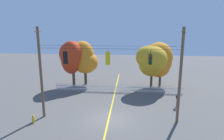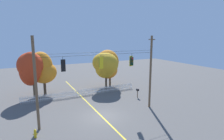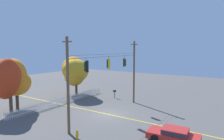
# 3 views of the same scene
# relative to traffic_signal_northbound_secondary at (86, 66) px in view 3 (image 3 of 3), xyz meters

# --- Properties ---
(ground) EXTENTS (80.00, 80.00, 0.00)m
(ground) POSITION_rel_traffic_signal_northbound_secondary_xyz_m (3.94, 0.01, -5.99)
(ground) COLOR #565451
(lane_centerline_stripe) EXTENTS (0.16, 36.00, 0.01)m
(lane_centerline_stripe) POSITION_rel_traffic_signal_northbound_secondary_xyz_m (3.94, 0.01, -5.99)
(lane_centerline_stripe) COLOR gold
(lane_centerline_stripe) RESTS_ON ground
(signal_support_span) EXTENTS (13.16, 1.10, 8.79)m
(signal_support_span) POSITION_rel_traffic_signal_northbound_secondary_xyz_m (3.94, 0.01, -1.50)
(signal_support_span) COLOR brown
(signal_support_span) RESTS_ON ground
(traffic_signal_northbound_secondary) EXTENTS (0.43, 0.38, 1.43)m
(traffic_signal_northbound_secondary) POSITION_rel_traffic_signal_northbound_secondary_xyz_m (0.00, 0.00, 0.00)
(traffic_signal_northbound_secondary) COLOR black
(traffic_signal_southbound_primary) EXTENTS (0.43, 0.38, 1.44)m
(traffic_signal_southbound_primary) POSITION_rel_traffic_signal_northbound_secondary_xyz_m (3.91, -0.00, 0.01)
(traffic_signal_southbound_primary) COLOR black
(traffic_signal_westbound_side) EXTENTS (0.43, 0.38, 1.49)m
(traffic_signal_westbound_side) POSITION_rel_traffic_signal_northbound_secondary_xyz_m (7.69, 0.02, -0.06)
(traffic_signal_westbound_side) COLOR black
(white_picket_fence) EXTENTS (16.98, 0.06, 1.00)m
(white_picket_fence) POSITION_rel_traffic_signal_northbound_secondary_xyz_m (4.34, 7.98, -5.49)
(white_picket_fence) COLOR white
(white_picket_fence) RESTS_ON ground
(autumn_maple_near_fence) EXTENTS (3.59, 3.60, 6.64)m
(autumn_maple_near_fence) POSITION_rel_traffic_signal_northbound_secondary_xyz_m (-2.46, 10.14, -1.57)
(autumn_maple_near_fence) COLOR brown
(autumn_maple_near_fence) RESTS_ON ground
(autumn_maple_mid) EXTENTS (3.92, 3.31, 6.51)m
(autumn_maple_mid) POSITION_rel_traffic_signal_northbound_secondary_xyz_m (-0.86, 11.04, -2.13)
(autumn_maple_mid) COLOR #473828
(autumn_maple_mid) RESTS_ON ground
(autumn_oak_far_east) EXTENTS (4.25, 3.93, 6.06)m
(autumn_oak_far_east) POSITION_rel_traffic_signal_northbound_secondary_xyz_m (8.71, 9.72, -1.87)
(autumn_oak_far_east) COLOR #473828
(autumn_oak_far_east) RESTS_ON ground
(autumn_maple_far_west) EXTENTS (3.96, 3.65, 6.39)m
(autumn_maple_far_west) POSITION_rel_traffic_signal_northbound_secondary_xyz_m (10.05, 11.35, -2.23)
(autumn_maple_far_west) COLOR brown
(autumn_maple_far_west) RESTS_ON ground
(parked_car) EXTENTS (2.18, 4.34, 1.15)m
(parked_car) POSITION_rel_traffic_signal_northbound_secondary_xyz_m (1.12, -8.49, -5.39)
(parked_car) COLOR red
(parked_car) RESTS_ON ground
(fire_hydrant) EXTENTS (0.38, 0.22, 0.78)m
(fire_hydrant) POSITION_rel_traffic_signal_northbound_secondary_xyz_m (-2.93, -1.39, -5.61)
(fire_hydrant) COLOR gold
(fire_hydrant) RESTS_ON ground
(roadside_mailbox) EXTENTS (0.25, 0.44, 1.29)m
(roadside_mailbox) POSITION_rel_traffic_signal_northbound_secondary_xyz_m (11.14, 3.75, -4.95)
(roadside_mailbox) COLOR brown
(roadside_mailbox) RESTS_ON ground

